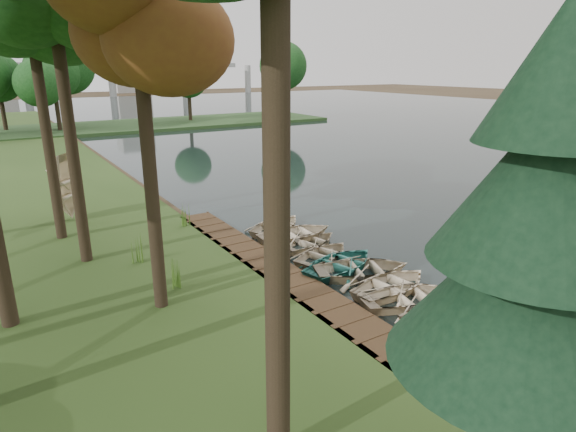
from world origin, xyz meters
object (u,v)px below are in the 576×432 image
rowboat_0 (449,312)px  stored_rowboat (70,212)px  boardwalk (271,269)px  rowboat_1 (409,295)px  rowboat_2 (393,283)px  pine_tree (538,230)px

rowboat_0 → stored_rowboat: size_ratio=0.97×
boardwalk → rowboat_1: rowboat_1 is taller
rowboat_0 → rowboat_1: (-0.23, 1.50, 0.02)m
boardwalk → rowboat_0: 6.91m
rowboat_2 → pine_tree: bearing=138.6°
boardwalk → stored_rowboat: (-5.60, 10.68, 0.50)m
rowboat_0 → pine_tree: 9.21m
rowboat_2 → pine_tree: 10.82m
boardwalk → rowboat_1: 5.46m
rowboat_0 → rowboat_2: bearing=8.6°
rowboat_0 → pine_tree: size_ratio=0.39×
rowboat_0 → boardwalk: bearing=32.0°
rowboat_1 → pine_tree: (-5.12, -6.85, 5.23)m
rowboat_1 → rowboat_0: bearing=-158.1°
boardwalk → stored_rowboat: bearing=117.7°
boardwalk → pine_tree: (-2.53, -11.66, 5.48)m
rowboat_0 → pine_tree: pine_tree is taller
rowboat_0 → rowboat_1: bearing=16.6°
boardwalk → stored_rowboat: size_ratio=4.79×
boardwalk → pine_tree: size_ratio=1.91×
rowboat_0 → stored_rowboat: (-8.42, 16.99, 0.26)m
rowboat_1 → stored_rowboat: size_ratio=1.02×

